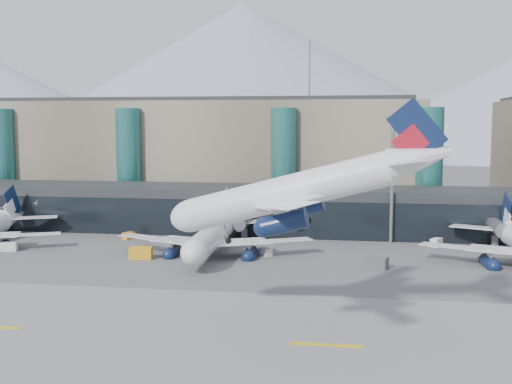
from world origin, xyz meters
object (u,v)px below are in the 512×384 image
lightmast_mid (392,172)px  veh_d (436,242)px  veh_b (128,236)px  veh_g (265,252)px  jet_parked_mid (214,228)px  hero_jet (315,180)px  veh_c (376,263)px  veh_h (141,253)px  veh_a (9,247)px

lightmast_mid → veh_d: 16.37m
veh_b → veh_g: 33.17m
veh_b → veh_d: 62.98m
jet_parked_mid → veh_g: bearing=-98.7°
veh_b → veh_g: bearing=-87.8°
lightmast_mid → veh_g: 31.81m
veh_d → hero_jet: bearing=-169.2°
hero_jet → veh_b: 71.18m
veh_c → veh_g: (-19.88, 7.64, -0.32)m
lightmast_mid → veh_h: 52.32m
veh_c → veh_h: bearing=-160.4°
veh_c → veh_h: (-41.48, 1.14, 0.07)m
hero_jet → veh_h: hero_jet is taller
hero_jet → veh_c: hero_jet is taller
lightmast_mid → veh_h: lightmast_mid is taller
veh_a → veh_c: size_ratio=0.82×
veh_c → veh_b: bearing=179.8°
hero_jet → jet_parked_mid: (-21.51, 43.39, -13.11)m
jet_parked_mid → veh_b: (-21.01, 11.06, -4.03)m
veh_a → veh_h: 27.39m
hero_jet → veh_d: size_ratio=12.43×
veh_c → veh_g: veh_c is taller
jet_parked_mid → veh_c: size_ratio=10.44×
veh_d → veh_c: bearing=-178.7°
lightmast_mid → veh_g: lightmast_mid is taller
hero_jet → lightmast_mid: bearing=83.4°
veh_b → veh_d: (62.95, 1.80, 0.10)m
veh_d → veh_h: veh_h is taller
veh_g → veh_h: size_ratio=0.61×
jet_parked_mid → veh_g: (9.82, -1.19, -4.02)m
jet_parked_mid → veh_h: size_ratio=9.75×
veh_h → lightmast_mid: bearing=18.5°
veh_c → lightmast_mid: bearing=102.9°
veh_a → veh_c: bearing=-18.2°
jet_parked_mid → veh_d: size_ratio=13.91×
hero_jet → veh_g: 47.03m
jet_parked_mid → veh_a: 39.50m
veh_a → veh_d: (80.96, 17.63, -0.06)m
veh_a → veh_b: veh_a is taller
veh_h → veh_a: bearing=165.3°
lightmast_mid → veh_a: bearing=-164.4°
veh_d → veh_h: size_ratio=0.70×
lightmast_mid → veh_a: (-72.24, -20.20, -13.56)m
lightmast_mid → veh_d: lightmast_mid is taller
veh_g → jet_parked_mid: bearing=-143.5°
jet_parked_mid → veh_c: 31.20m
lightmast_mid → veh_d: size_ratio=9.16×
jet_parked_mid → veh_h: 14.53m
veh_c → jet_parked_mid: bearing=-175.4°
veh_d → veh_g: (-32.13, -14.04, -0.09)m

